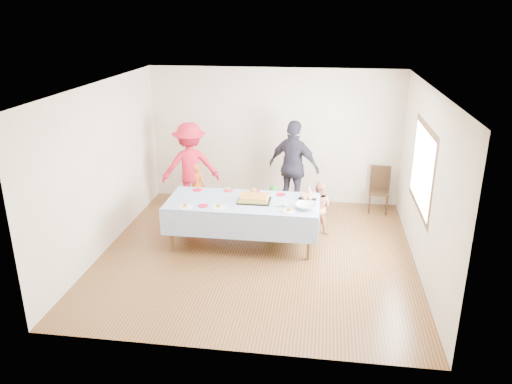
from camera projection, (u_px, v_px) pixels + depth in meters
ground at (257, 253)px, 8.14m from camera, size 5.00×5.00×0.00m
room_walls at (261, 148)px, 7.53m from camera, size 5.04×5.04×2.72m
party_table at (243, 204)px, 8.22m from camera, size 2.50×1.10×0.78m
birthday_cake at (254, 199)px, 8.18m from camera, size 0.53×0.41×0.09m
rolls_tray at (307, 197)px, 8.25m from camera, size 0.30×0.30×0.09m
punch_bowl at (306, 206)px, 7.87m from camera, size 0.34×0.34×0.08m
party_hat at (309, 190)px, 8.43m from camera, size 0.11×0.11×0.18m
fork_pile at (281, 205)px, 7.96m from camera, size 0.24×0.18×0.07m
plate_red_far_a at (197, 190)px, 8.68m from camera, size 0.17×0.17×0.01m
plate_red_far_b at (228, 190)px, 8.65m from camera, size 0.16×0.16×0.01m
plate_red_far_c at (254, 192)px, 8.60m from camera, size 0.18×0.18×0.01m
plate_red_far_d at (281, 195)px, 8.46m from camera, size 0.16×0.16×0.01m
plate_red_near at (203, 206)px, 7.98m from camera, size 0.16×0.16×0.01m
plate_white_left at (185, 207)px, 7.94m from camera, size 0.23×0.23×0.01m
plate_white_mid at (218, 207)px, 7.92m from camera, size 0.22×0.22×0.01m
plate_white_right at (289, 211)px, 7.78m from camera, size 0.21×0.21×0.01m
dining_chair at (380, 187)px, 9.72m from camera, size 0.42×0.42×0.89m
toddler_left at (196, 187)px, 9.76m from camera, size 0.36×0.24×0.96m
toddler_mid at (274, 206)px, 9.08m from camera, size 0.42×0.34×0.76m
toddler_right at (319, 207)px, 8.80m from camera, size 0.51×0.43×0.93m
adult_left at (190, 166)px, 9.71m from camera, size 1.26×0.95×1.73m
adult_right at (294, 167)px, 9.54m from camera, size 1.15×0.84×1.81m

